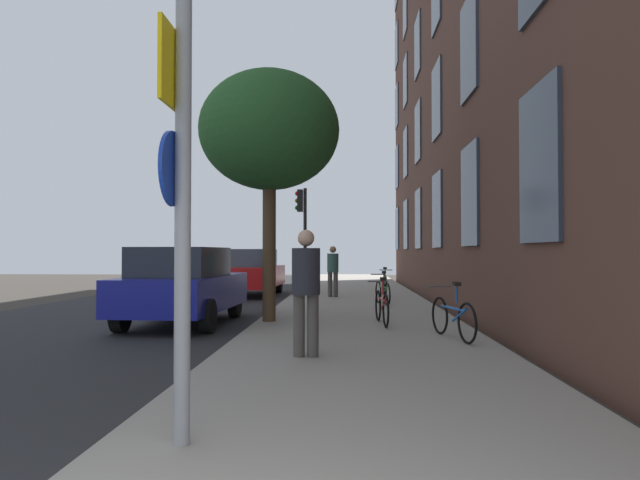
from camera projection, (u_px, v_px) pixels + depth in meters
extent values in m
plane|color=#332D28|center=(237.00, 304.00, 16.45)|extent=(41.80, 41.80, 0.00)
cube|color=#232326|center=(167.00, 303.00, 16.55)|extent=(7.00, 38.00, 0.01)
cube|color=gray|center=(355.00, 302.00, 16.28)|extent=(4.20, 38.00, 0.12)
cube|color=#513328|center=(446.00, 15.00, 15.84)|extent=(0.50, 27.00, 16.62)
cube|color=#2D3847|center=(539.00, 163.00, 7.41)|extent=(0.06, 1.49, 2.12)
cube|color=#2D3847|center=(470.00, 195.00, 11.57)|extent=(0.06, 1.49, 2.12)
cube|color=#2D3847|center=(437.00, 210.00, 15.73)|extent=(0.06, 1.49, 2.12)
cube|color=#2D3847|center=(418.00, 219.00, 19.89)|extent=(0.06, 1.49, 2.12)
cube|color=#2D3847|center=(406.00, 225.00, 24.05)|extent=(0.06, 1.49, 2.12)
cube|color=#2D3847|center=(397.00, 229.00, 28.21)|extent=(0.06, 1.49, 2.12)
cube|color=#2D3847|center=(469.00, 47.00, 11.63)|extent=(0.06, 1.49, 2.12)
cube|color=#2D3847|center=(437.00, 101.00, 15.80)|extent=(0.06, 1.49, 2.12)
cube|color=#2D3847|center=(418.00, 132.00, 19.96)|extent=(0.06, 1.49, 2.12)
cube|color=#2D3847|center=(406.00, 153.00, 24.12)|extent=(0.06, 1.49, 2.12)
cube|color=#2D3847|center=(397.00, 167.00, 28.28)|extent=(0.06, 1.49, 2.12)
cube|color=#2D3847|center=(418.00, 46.00, 20.02)|extent=(0.06, 1.49, 2.12)
cube|color=#2D3847|center=(405.00, 81.00, 24.18)|extent=(0.06, 1.49, 2.12)
cube|color=#2D3847|center=(397.00, 107.00, 28.35)|extent=(0.06, 1.49, 2.12)
cube|color=#2D3847|center=(405.00, 10.00, 24.25)|extent=(0.06, 1.49, 2.12)
cube|color=#2D3847|center=(397.00, 46.00, 28.41)|extent=(0.06, 1.49, 2.12)
cylinder|color=gray|center=(183.00, 214.00, 4.12)|extent=(0.12, 0.12, 3.39)
cube|color=yellow|center=(173.00, 69.00, 4.14)|extent=(0.03, 0.60, 0.60)
cylinder|color=#14339E|center=(172.00, 169.00, 4.13)|extent=(0.03, 0.56, 0.56)
cylinder|color=black|center=(305.00, 240.00, 20.03)|extent=(0.12, 0.12, 3.72)
cube|color=black|center=(300.00, 201.00, 20.07)|extent=(0.20, 0.24, 0.80)
sphere|color=red|center=(297.00, 194.00, 20.08)|extent=(0.16, 0.16, 0.16)
sphere|color=#523707|center=(297.00, 201.00, 20.08)|extent=(0.16, 0.16, 0.16)
sphere|color=#083E11|center=(297.00, 208.00, 20.07)|extent=(0.16, 0.16, 0.16)
cylinder|color=#4C3823|center=(269.00, 246.00, 11.38)|extent=(0.27, 0.27, 3.05)
ellipsoid|color=#235123|center=(269.00, 130.00, 11.43)|extent=(2.88, 2.88, 2.45)
torus|color=black|center=(440.00, 315.00, 9.54)|extent=(0.19, 0.63, 0.64)
torus|color=black|center=(467.00, 323.00, 8.51)|extent=(0.19, 0.63, 0.64)
cylinder|color=#194C99|center=(453.00, 308.00, 9.03)|extent=(0.25, 0.87, 0.04)
cylinder|color=#194C99|center=(460.00, 315.00, 8.77)|extent=(0.17, 0.53, 0.29)
cylinder|color=#194C99|center=(457.00, 294.00, 8.88)|extent=(0.04, 0.04, 0.28)
cube|color=black|center=(457.00, 284.00, 8.88)|extent=(0.10, 0.24, 0.06)
cylinder|color=#4C4C4C|center=(440.00, 286.00, 9.55)|extent=(0.42, 0.13, 0.03)
torus|color=black|center=(378.00, 306.00, 11.35)|extent=(0.09, 0.63, 0.63)
torus|color=black|center=(386.00, 311.00, 10.36)|extent=(0.09, 0.63, 0.63)
cylinder|color=#B21E1E|center=(382.00, 299.00, 10.86)|extent=(0.12, 0.85, 0.04)
cylinder|color=#B21E1E|center=(384.00, 304.00, 10.61)|extent=(0.09, 0.51, 0.28)
cylinder|color=#B21E1E|center=(383.00, 287.00, 10.72)|extent=(0.04, 0.04, 0.28)
cube|color=black|center=(383.00, 279.00, 10.72)|extent=(0.10, 0.24, 0.06)
cylinder|color=#4C4C4C|center=(378.00, 281.00, 11.37)|extent=(0.42, 0.07, 0.03)
torus|color=black|center=(378.00, 292.00, 15.41)|extent=(0.15, 0.61, 0.61)
torus|color=black|center=(387.00, 295.00, 14.42)|extent=(0.15, 0.61, 0.61)
cylinder|color=#267233|center=(383.00, 287.00, 14.92)|extent=(0.19, 0.84, 0.04)
cylinder|color=#267233|center=(385.00, 290.00, 14.67)|extent=(0.13, 0.51, 0.28)
cylinder|color=#267233|center=(384.00, 278.00, 14.77)|extent=(0.04, 0.04, 0.28)
cube|color=black|center=(384.00, 272.00, 14.78)|extent=(0.10, 0.24, 0.06)
cylinder|color=#4C4C4C|center=(378.00, 274.00, 15.42)|extent=(0.42, 0.10, 0.03)
torus|color=black|center=(386.00, 285.00, 18.08)|extent=(0.11, 0.65, 0.65)
torus|color=black|center=(384.00, 288.00, 17.02)|extent=(0.11, 0.65, 0.65)
cylinder|color=#99999E|center=(385.00, 281.00, 17.55)|extent=(0.14, 0.92, 0.04)
cylinder|color=#99999E|center=(385.00, 284.00, 17.28)|extent=(0.10, 0.55, 0.30)
cylinder|color=#99999E|center=(385.00, 273.00, 17.40)|extent=(0.04, 0.04, 0.28)
cube|color=black|center=(385.00, 268.00, 17.40)|extent=(0.10, 0.24, 0.06)
cylinder|color=#4C4C4C|center=(386.00, 270.00, 18.09)|extent=(0.42, 0.08, 0.03)
cylinder|color=#4C4742|center=(299.00, 326.00, 7.49)|extent=(0.16, 0.16, 0.84)
cylinder|color=#4C4742|center=(313.00, 326.00, 7.49)|extent=(0.16, 0.16, 0.84)
cylinder|color=#26262D|center=(306.00, 271.00, 7.51)|extent=(0.50, 0.50, 0.63)
sphere|color=tan|center=(306.00, 238.00, 7.52)|extent=(0.23, 0.23, 0.23)
cylinder|color=#4C4742|center=(330.00, 284.00, 17.54)|extent=(0.15, 0.15, 0.78)
cylinder|color=#4C4742|center=(336.00, 284.00, 17.53)|extent=(0.15, 0.15, 0.78)
cylinder|color=#33594C|center=(333.00, 263.00, 17.55)|extent=(0.50, 0.50, 0.59)
sphere|color=#936B4C|center=(333.00, 249.00, 17.56)|extent=(0.21, 0.21, 0.21)
cube|color=navy|center=(184.00, 292.00, 11.72)|extent=(1.99, 4.02, 0.70)
cube|color=#1E232D|center=(181.00, 262.00, 11.54)|extent=(1.63, 2.27, 0.60)
cylinder|color=black|center=(164.00, 303.00, 13.02)|extent=(0.22, 0.64, 0.64)
cylinder|color=black|center=(235.00, 304.00, 12.94)|extent=(0.22, 0.64, 0.64)
cylinder|color=black|center=(120.00, 316.00, 10.49)|extent=(0.22, 0.64, 0.64)
cylinder|color=black|center=(208.00, 316.00, 10.41)|extent=(0.22, 0.64, 0.64)
cube|color=red|center=(252.00, 276.00, 19.52)|extent=(1.85, 4.24, 0.70)
cube|color=#384756|center=(251.00, 258.00, 19.32)|extent=(1.51, 2.39, 0.60)
cylinder|color=black|center=(238.00, 284.00, 20.88)|extent=(0.22, 0.64, 0.64)
cylinder|color=black|center=(279.00, 284.00, 20.81)|extent=(0.22, 0.64, 0.64)
cylinder|color=black|center=(222.00, 289.00, 18.21)|extent=(0.22, 0.64, 0.64)
cylinder|color=black|center=(269.00, 289.00, 18.14)|extent=(0.22, 0.64, 0.64)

